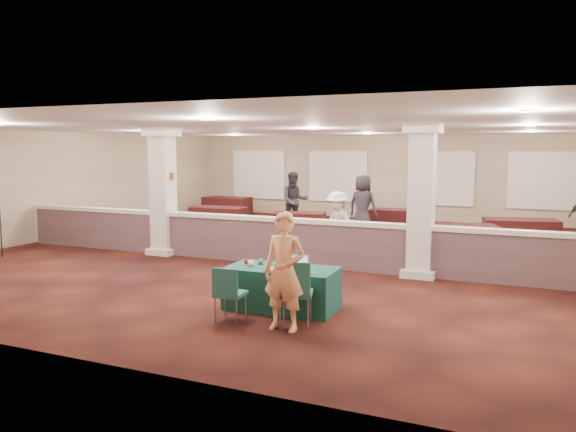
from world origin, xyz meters
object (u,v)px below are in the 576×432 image
at_px(far_table_front_right, 460,239).
at_px(near_table, 282,288).
at_px(far_table_front_left, 219,218).
at_px(woman, 284,271).
at_px(conf_chair_main, 295,288).
at_px(far_table_back_right, 520,233).
at_px(conf_chair_side, 228,290).
at_px(far_table_back_center, 395,219).
at_px(attendee_d, 363,205).
at_px(far_table_back_left, 227,206).
at_px(attendee_a, 294,201).
at_px(far_table_front_center, 298,223).
at_px(attendee_b, 337,224).

bearing_deg(far_table_front_right, near_table, -108.35).
bearing_deg(far_table_front_left, far_table_front_right, -10.04).
xyz_separation_m(near_table, woman, (0.49, -0.99, 0.53)).
height_order(conf_chair_main, far_table_back_right, conf_chair_main).
relative_size(near_table, conf_chair_side, 2.11).
height_order(conf_chair_main, far_table_back_center, conf_chair_main).
relative_size(near_table, attendee_d, 0.97).
relative_size(far_table_front_left, far_table_back_center, 1.10).
relative_size(far_table_back_left, attendee_a, 0.97).
xyz_separation_m(far_table_front_left, far_table_front_right, (8.00, -1.42, -0.00)).
xyz_separation_m(conf_chair_side, far_table_front_center, (-2.50, 8.87, -0.17)).
relative_size(far_table_front_right, attendee_b, 1.12).
bearing_deg(far_table_front_right, attendee_d, 148.66).
height_order(far_table_front_right, attendee_d, attendee_d).
bearing_deg(far_table_back_right, far_table_back_left, 163.87).
height_order(near_table, far_table_front_left, far_table_front_left).
xyz_separation_m(conf_chair_side, woman, (0.95, 0.00, 0.37)).
bearing_deg(attendee_d, attendee_b, 106.48).
relative_size(attendee_b, attendee_d, 0.86).
xyz_separation_m(conf_chair_side, far_table_front_right, (2.61, 7.45, -0.15)).
height_order(far_table_back_right, attendee_d, attendee_d).
bearing_deg(attendee_d, far_table_back_center, -97.76).
bearing_deg(conf_chair_main, attendee_a, 96.58).
xyz_separation_m(conf_chair_main, attendee_a, (-4.09, 9.68, 0.36)).
distance_m(near_table, far_table_front_left, 9.81).
distance_m(far_table_front_left, attendee_d, 4.91).
bearing_deg(woman, far_table_back_center, 95.17).
relative_size(conf_chair_main, attendee_b, 0.63).
relative_size(conf_chair_side, attendee_d, 0.46).
bearing_deg(attendee_d, far_table_back_left, -13.23).
relative_size(near_table, attendee_a, 0.96).
distance_m(far_table_front_right, far_table_back_center, 4.50).
bearing_deg(far_table_back_center, far_table_back_left, 171.22).
bearing_deg(far_table_back_left, attendee_d, -24.07).
xyz_separation_m(far_table_front_left, far_table_back_center, (5.46, 2.30, -0.03)).
xyz_separation_m(near_table, far_table_front_left, (-5.86, 7.87, 0.02)).
distance_m(conf_chair_main, far_table_front_left, 10.81).
height_order(far_table_front_right, far_table_back_center, far_table_front_right).
distance_m(conf_chair_main, far_table_back_center, 11.02).
distance_m(attendee_a, attendee_b, 4.92).
relative_size(near_table, attendee_b, 1.13).
bearing_deg(conf_chair_main, attendee_b, 85.93).
bearing_deg(attendee_b, woman, -51.52).
bearing_deg(far_table_back_left, far_table_front_right, -26.56).
bearing_deg(far_table_front_right, conf_chair_main, -102.17).
xyz_separation_m(near_table, far_table_front_right, (2.14, 6.46, 0.02)).
height_order(near_table, attendee_a, attendee_a).
distance_m(far_table_back_center, attendee_b, 5.32).
bearing_deg(attendee_d, far_table_back_right, -172.93).
bearing_deg(near_table, far_table_front_center, 108.70).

